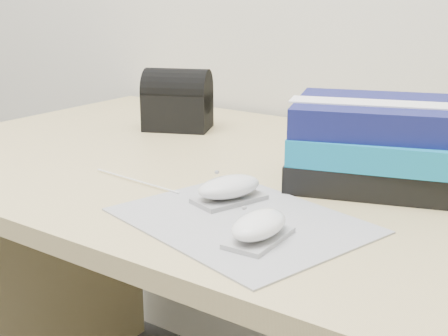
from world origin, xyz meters
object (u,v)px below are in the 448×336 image
Objects in this scene: mouse_front at (259,227)px; book_stack at (380,143)px; mouse_rear at (229,189)px; desk at (329,296)px; pouch at (178,100)px.

book_stack reaches higher than mouse_front.
mouse_rear is 0.15m from mouse_front.
mouse_rear reaches higher than desk.
mouse_front is 0.60× the size of pouch.
pouch reaches higher than desk.
book_stack and pouch have the same top height.
book_stack is at bearing -11.75° from desk.
mouse_front is (0.06, -0.33, 0.25)m from desk.
mouse_rear is 0.49m from pouch.
book_stack is 1.93× the size of pouch.
mouse_front is at bearing -41.48° from pouch.
mouse_rear is 0.70× the size of pouch.
desk is 0.31m from book_stack.
mouse_front is 0.32m from book_stack.
book_stack reaches higher than mouse_rear.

